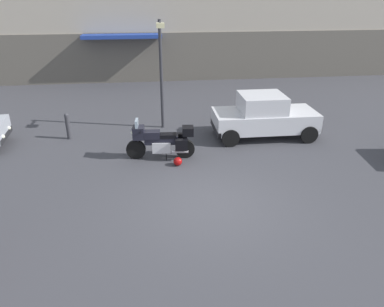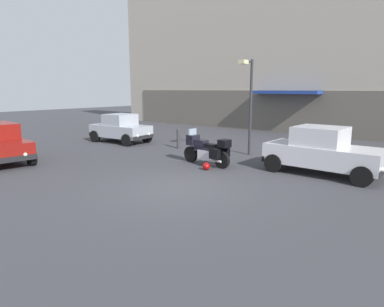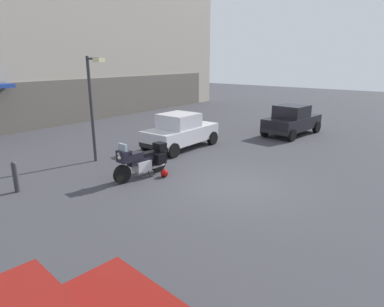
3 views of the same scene
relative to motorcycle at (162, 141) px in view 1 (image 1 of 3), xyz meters
The scene contains 6 objects.
ground_plane 3.28m from the motorcycle, 68.32° to the right, with size 80.00×80.00×0.00m, color #38383D.
motorcycle is the anchor object (origin of this frame).
helmet 0.92m from the motorcycle, 53.15° to the right, with size 0.28×0.28×0.28m, color #990C0C.
car_wagon_end 4.15m from the motorcycle, 20.61° to the left, with size 3.89×1.81×1.64m.
streetlamp_curbside 3.39m from the motorcycle, 86.46° to the left, with size 0.28×0.94×4.15m.
bollard_curbside 3.99m from the motorcycle, 148.01° to the left, with size 0.16×0.16×1.00m.
Camera 1 is at (-1.53, -8.06, 5.22)m, focal length 34.10 mm.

